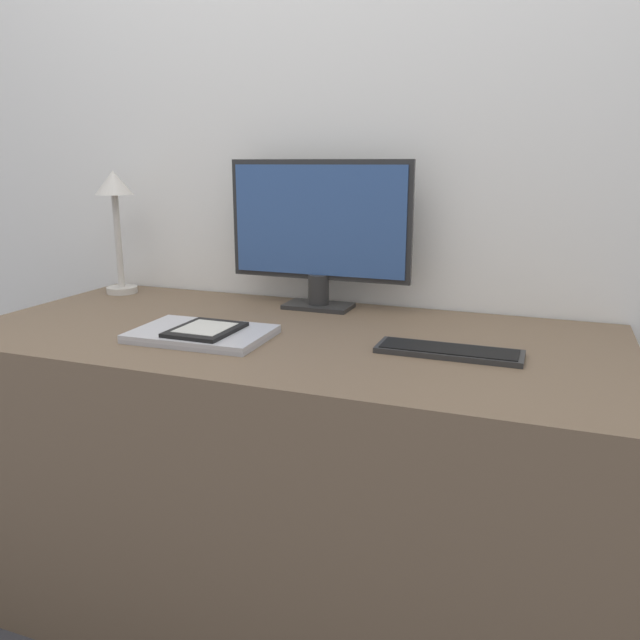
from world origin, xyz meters
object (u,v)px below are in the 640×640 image
Objects in this scene: monitor at (319,230)px; ereader at (205,329)px; keyboard at (449,351)px; laptop at (202,334)px; desk_lamp at (115,204)px.

monitor reaches higher than ereader.
laptop is at bearing -172.51° from keyboard.
keyboard is 1.15m from desk_lamp.
laptop is 0.85× the size of desk_lamp.
monitor is at bearing 71.65° from ereader.
keyboard is 0.83× the size of desk_lamp.
ereader is at bearing -108.35° from monitor.
keyboard is at bearing -36.95° from monitor.
laptop is (-0.57, -0.07, 0.00)m from keyboard.
desk_lamp reaches higher than ereader.
ereader is at bearing -35.55° from desk_lamp.
monitor is 0.47m from laptop.
monitor is 1.63× the size of laptop.
monitor is 1.38× the size of desk_lamp.
monitor is 0.57m from keyboard.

